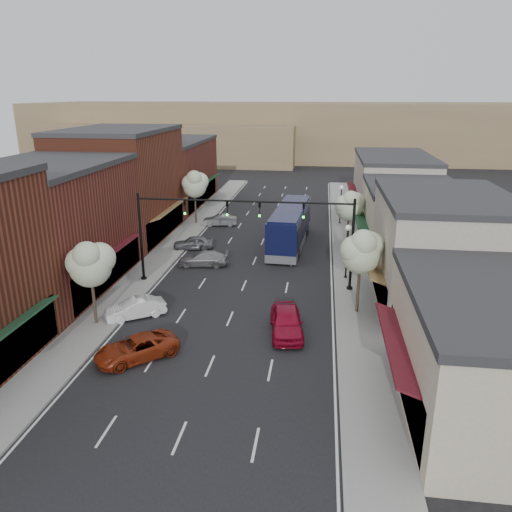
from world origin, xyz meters
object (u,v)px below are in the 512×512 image
at_px(lamp_post_near, 348,243).
at_px(coach_bus, 290,226).
at_px(parked_car_d, 193,243).
at_px(signal_mast_left, 170,225).
at_px(red_hatchback, 286,321).
at_px(signal_mast_right, 320,230).
at_px(parked_car_c, 203,259).
at_px(parked_car_a, 137,348).
at_px(tree_left_far, 195,184).
at_px(parked_car_e, 220,220).
at_px(tree_right_near, 362,250).
at_px(tree_left_near, 90,263).
at_px(tree_right_far, 350,205).
at_px(parked_car_b, 135,308).
at_px(lamp_post_far, 341,198).

xyz_separation_m(lamp_post_near, coach_bus, (-5.02, 8.53, -1.02)).
relative_size(coach_bus, parked_car_d, 3.36).
distance_m(signal_mast_left, red_hatchback, 12.71).
relative_size(signal_mast_right, parked_car_c, 1.90).
bearing_deg(parked_car_a, tree_left_far, 145.59).
bearing_deg(parked_car_c, parked_car_e, 179.42).
bearing_deg(signal_mast_left, tree_right_near, -16.19).
height_order(tree_left_far, parked_car_d, tree_left_far).
height_order(tree_left_near, lamp_post_near, tree_left_near).
bearing_deg(tree_right_near, red_hatchback, -141.90).
xyz_separation_m(lamp_post_near, parked_car_a, (-12.00, -14.25, -2.36)).
distance_m(signal_mast_right, tree_right_far, 12.27).
bearing_deg(tree_left_far, coach_bus, -32.08).
distance_m(tree_right_far, parked_car_c, 15.15).
bearing_deg(parked_car_a, tree_right_far, 109.92).
height_order(parked_car_c, parked_car_e, parked_car_c).
bearing_deg(red_hatchback, tree_left_near, 174.45).
height_order(tree_left_near, coach_bus, tree_left_near).
bearing_deg(lamp_post_near, red_hatchback, -111.49).
height_order(lamp_post_near, parked_car_d, lamp_post_near).
bearing_deg(coach_bus, parked_car_d, -161.60).
relative_size(tree_right_far, lamp_post_near, 1.22).
bearing_deg(parked_car_d, tree_right_far, 89.30).
distance_m(tree_right_near, tree_left_near, 17.08).
relative_size(tree_right_far, parked_car_d, 1.44).
bearing_deg(signal_mast_left, tree_left_near, -108.10).
bearing_deg(signal_mast_left, parked_car_c, 71.13).
bearing_deg(parked_car_b, lamp_post_far, 119.09).
bearing_deg(parked_car_e, parked_car_c, -3.27).
height_order(tree_right_near, red_hatchback, tree_right_near).
relative_size(lamp_post_near, lamp_post_far, 1.00).
relative_size(signal_mast_right, coach_bus, 0.65).
bearing_deg(tree_right_far, parked_car_b, -128.13).
bearing_deg(lamp_post_far, tree_right_far, -86.12).
height_order(coach_bus, parked_car_c, coach_bus).
relative_size(tree_right_near, lamp_post_far, 1.34).
relative_size(signal_mast_right, parked_car_d, 2.19).
bearing_deg(tree_left_near, signal_mast_right, 30.14).
relative_size(lamp_post_near, parked_car_b, 1.14).
bearing_deg(tree_right_near, parked_car_d, 138.85).
bearing_deg(tree_left_near, parked_car_a, -42.36).
bearing_deg(parked_car_a, signal_mast_left, 144.71).
relative_size(tree_left_far, lamp_post_far, 1.38).
bearing_deg(lamp_post_far, parked_car_b, -117.77).
bearing_deg(lamp_post_near, tree_right_near, -85.23).
distance_m(parked_car_b, parked_car_e, 24.30).
xyz_separation_m(signal_mast_right, tree_left_near, (-13.87, -8.05, -0.40)).
bearing_deg(lamp_post_far, parked_car_a, -110.70).
relative_size(red_hatchback, parked_car_a, 1.03).
height_order(parked_car_b, parked_car_c, parked_car_b).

